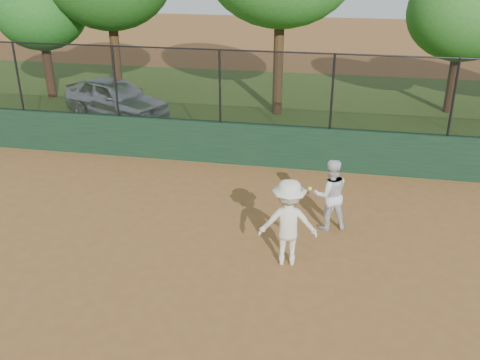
% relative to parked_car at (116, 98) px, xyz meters
% --- Properties ---
extents(ground, '(80.00, 80.00, 0.00)m').
position_rel_parked_car_xyz_m(ground, '(5.13, -9.51, -0.71)').
color(ground, brown).
rests_on(ground, ground).
extents(back_wall, '(26.00, 0.20, 1.20)m').
position_rel_parked_car_xyz_m(back_wall, '(5.13, -3.51, -0.11)').
color(back_wall, '#17331F').
rests_on(back_wall, ground).
extents(grass_strip, '(36.00, 12.00, 0.01)m').
position_rel_parked_car_xyz_m(grass_strip, '(5.13, 2.49, -0.70)').
color(grass_strip, '#2F4B17').
rests_on(grass_strip, ground).
extents(parked_car, '(4.47, 3.27, 1.41)m').
position_rel_parked_car_xyz_m(parked_car, '(0.00, 0.00, 0.00)').
color(parked_car, '#B5B9BF').
rests_on(parked_car, ground).
extents(player_second, '(0.92, 0.82, 1.60)m').
position_rel_parked_car_xyz_m(player_second, '(7.80, -6.79, 0.09)').
color(player_second, silver).
rests_on(player_second, ground).
extents(player_main, '(1.20, 0.79, 1.79)m').
position_rel_parked_car_xyz_m(player_main, '(7.07, -8.37, 0.17)').
color(player_main, beige).
rests_on(player_main, ground).
extents(fence_assembly, '(26.00, 0.06, 2.00)m').
position_rel_parked_car_xyz_m(fence_assembly, '(5.10, -3.51, 1.53)').
color(fence_assembly, black).
rests_on(fence_assembly, back_wall).
extents(tree_0, '(3.65, 3.32, 5.03)m').
position_rel_parked_car_xyz_m(tree_0, '(-3.74, 2.16, 2.74)').
color(tree_0, '#442918').
rests_on(tree_0, ground).
extents(tree_3, '(3.84, 3.49, 5.21)m').
position_rel_parked_car_xyz_m(tree_3, '(11.78, 3.00, 2.82)').
color(tree_3, '#3A2613').
rests_on(tree_3, ground).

